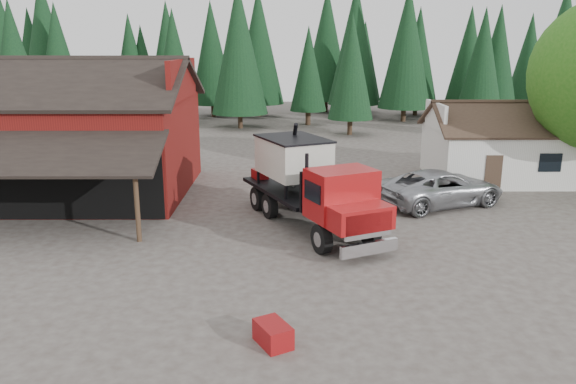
{
  "coord_description": "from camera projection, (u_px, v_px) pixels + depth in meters",
  "views": [
    {
      "loc": [
        0.33,
        -19.38,
        7.7
      ],
      "look_at": [
        0.42,
        3.07,
        1.8
      ],
      "focal_mm": 35.0,
      "sensor_mm": 36.0,
      "label": 1
    }
  ],
  "objects": [
    {
      "name": "ground",
      "position": [
        277.0,
        260.0,
        20.7
      ],
      "size": [
        120.0,
        120.0,
        0.0
      ],
      "primitive_type": "plane",
      "color": "#473E38",
      "rests_on": "ground"
    },
    {
      "name": "red_barn",
      "position": [
        71.0,
        143.0,
        29.55
      ],
      "size": [
        12.8,
        13.63,
        7.18
      ],
      "color": "maroon",
      "rests_on": "ground"
    },
    {
      "name": "equip_box",
      "position": [
        273.0,
        334.0,
        14.82
      ],
      "size": [
        1.14,
        1.3,
        0.6
      ],
      "primitive_type": "cube",
      "rotation": [
        0.0,
        0.0,
        0.5
      ],
      "color": "maroon",
      "rests_on": "ground"
    },
    {
      "name": "farmhouse",
      "position": [
        501.0,
        151.0,
        32.89
      ],
      "size": [
        8.6,
        6.42,
        4.65
      ],
      "color": "silver",
      "rests_on": "ground"
    },
    {
      "name": "conifer_backdrop",
      "position": [
        283.0,
        118.0,
        61.32
      ],
      "size": [
        76.0,
        16.0,
        16.0
      ],
      "primitive_type": null,
      "color": "black",
      "rests_on": "ground"
    },
    {
      "name": "near_pine_b",
      "position": [
        352.0,
        67.0,
        48.24
      ],
      "size": [
        3.96,
        3.96,
        10.4
      ],
      "color": "#382619",
      "rests_on": "ground"
    },
    {
      "name": "near_pine_a",
      "position": [
        14.0,
        61.0,
        46.07
      ],
      "size": [
        4.4,
        4.4,
        11.4
      ],
      "color": "#382619",
      "rests_on": "ground"
    },
    {
      "name": "near_pine_c",
      "position": [
        560.0,
        55.0,
        44.18
      ],
      "size": [
        4.84,
        4.84,
        12.4
      ],
      "color": "#382619",
      "rests_on": "ground"
    },
    {
      "name": "silver_car",
      "position": [
        441.0,
        188.0,
        27.61
      ],
      "size": [
        7.0,
        5.23,
        1.77
      ],
      "primitive_type": "imported",
      "rotation": [
        0.0,
        0.0,
        1.98
      ],
      "color": "#9FA1A6",
      "rests_on": "ground"
    },
    {
      "name": "near_pine_d",
      "position": [
        239.0,
        48.0,
        51.69
      ],
      "size": [
        5.28,
        5.28,
        13.4
      ],
      "color": "#382619",
      "rests_on": "ground"
    },
    {
      "name": "feed_truck",
      "position": [
        310.0,
        182.0,
        24.09
      ],
      "size": [
        6.27,
        9.63,
        4.27
      ],
      "rotation": [
        0.0,
        0.0,
        0.44
      ],
      "color": "black",
      "rests_on": "ground"
    }
  ]
}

